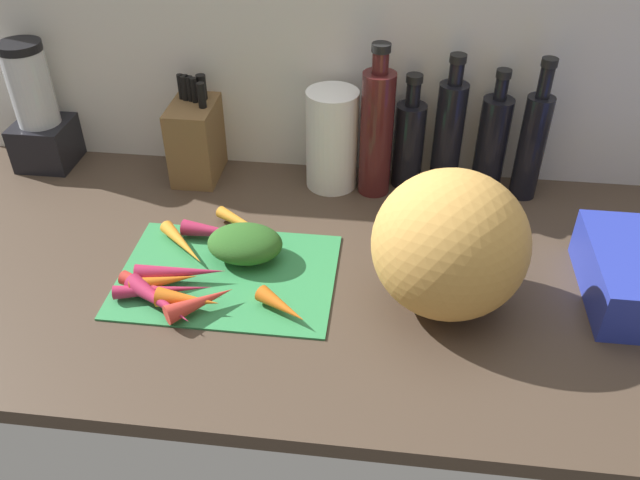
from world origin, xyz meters
TOP-DOWN VIEW (x-y plane):
  - ground_plane at (0.00, 0.00)cm, footprint 170.00×80.00cm
  - wall_back at (0.00, 38.50)cm, footprint 170.00×3.00cm
  - cutting_board at (-15.80, -5.35)cm, footprint 40.01×28.91cm
  - carrot_0 at (-28.80, -12.09)cm, footprint 10.93×5.83cm
  - carrot_1 at (-25.01, -16.31)cm, footprint 14.86×11.57cm
  - carrot_2 at (-19.30, 4.76)cm, footprint 16.25×4.91cm
  - carrot_3 at (-20.17, -15.47)cm, footprint 11.17×3.93cm
  - carrot_4 at (-17.96, -15.65)cm, footprint 11.81×10.64cm
  - carrot_5 at (-25.93, 0.63)cm, footprint 11.89×12.27cm
  - carrot_6 at (-14.18, 7.75)cm, footprint 15.92×11.57cm
  - carrot_7 at (-3.84, -14.79)cm, footprint 10.21×8.45cm
  - carrot_8 at (-26.05, -10.79)cm, footprint 12.36×7.16cm
  - carrot_9 at (-25.54, -12.82)cm, footprint 17.55×6.02cm
  - carrot_10 at (-23.62, -8.32)cm, footprint 16.67×6.26cm
  - carrot_greens_pile at (-13.39, 0.02)cm, footprint 14.36×11.05cm
  - winter_squash at (23.68, -7.86)cm, footprint 26.29×25.24cm
  - knife_block at (-30.62, 31.19)cm, footprint 9.64×17.11cm
  - blender_appliance at (-67.28, 30.78)cm, footprint 12.39×12.39cm
  - paper_towel_roll at (0.28, 29.50)cm, footprint 11.30×11.30cm
  - bottle_0 at (9.55, 27.94)cm, footprint 7.00×7.00cm
  - bottle_1 at (16.61, 31.79)cm, footprint 6.63×6.63cm
  - bottle_2 at (24.82, 31.68)cm, footprint 6.23×6.23cm
  - bottle_3 at (34.31, 32.39)cm, footprint 6.63×6.63cm
  - bottle_4 at (42.18, 30.08)cm, footprint 5.70×5.70cm

SIDE VIEW (x-z plane):
  - ground_plane at x=0.00cm, z-range -3.00..0.00cm
  - cutting_board at x=-15.80cm, z-range 0.00..0.80cm
  - carrot_6 at x=-14.18cm, z-range 0.80..3.29cm
  - carrot_9 at x=-25.54cm, z-range 0.80..3.33cm
  - carrot_0 at x=-28.80cm, z-range 0.80..3.51cm
  - carrot_5 at x=-25.93cm, z-range 0.80..3.54cm
  - carrot_8 at x=-26.05cm, z-range 0.80..3.87cm
  - carrot_7 at x=-3.84cm, z-range 0.80..3.89cm
  - carrot_2 at x=-19.30cm, z-range 0.80..4.10cm
  - carrot_4 at x=-17.96cm, z-range 0.80..4.29cm
  - carrot_1 at x=-25.01cm, z-range 0.80..4.29cm
  - carrot_10 at x=-23.62cm, z-range 0.80..4.33cm
  - carrot_3 at x=-20.17cm, z-range 0.80..4.38cm
  - carrot_greens_pile at x=-13.39cm, z-range 0.80..6.88cm
  - knife_block at x=-30.62cm, z-range -2.38..20.64cm
  - bottle_1 at x=16.61cm, z-range -2.41..23.44cm
  - paper_towel_roll at x=0.28cm, z-range 0.00..22.27cm
  - bottle_3 at x=34.31cm, z-range -2.47..25.07cm
  - blender_appliance at x=-67.28cm, z-range -2.02..27.25cm
  - bottle_4 at x=42.18cm, z-range -2.74..28.45cm
  - winter_squash at x=23.68cm, z-range 0.00..25.79cm
  - bottle_2 at x=24.82cm, z-range -2.20..28.33cm
  - bottle_0 at x=9.55cm, z-range -2.13..31.30cm
  - wall_back at x=0.00cm, z-range 0.00..60.00cm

